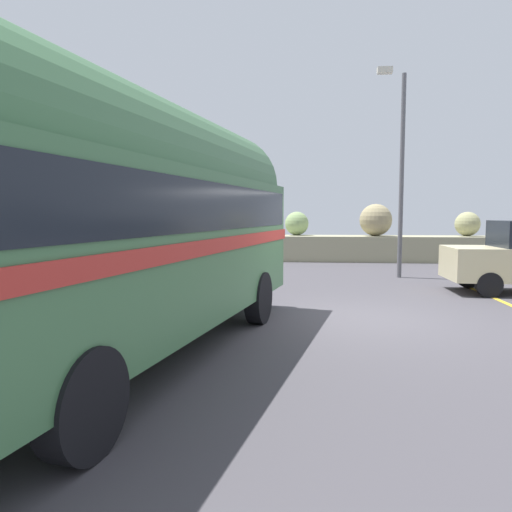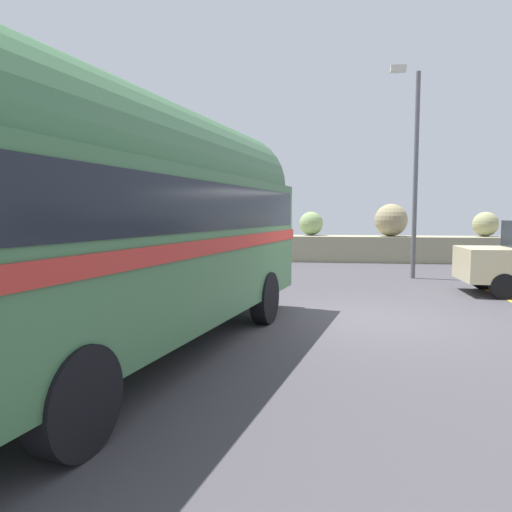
# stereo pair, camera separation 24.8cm
# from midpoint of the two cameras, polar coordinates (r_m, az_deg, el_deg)

# --- Properties ---
(ground) EXTENTS (32.00, 26.00, 0.02)m
(ground) POSITION_cam_midpoint_polar(r_m,az_deg,el_deg) (9.59, 13.62, -7.43)
(ground) COLOR #434046
(breakwater) EXTENTS (31.36, 1.92, 2.48)m
(breakwater) POSITION_cam_midpoint_polar(r_m,az_deg,el_deg) (21.19, 10.74, 1.28)
(breakwater) COLOR gray
(breakwater) RESTS_ON ground
(vintage_coach) EXTENTS (4.01, 8.88, 3.70)m
(vintage_coach) POSITION_cam_midpoint_polar(r_m,az_deg,el_deg) (6.89, -13.40, 4.85)
(vintage_coach) COLOR black
(vintage_coach) RESTS_ON ground
(lamp_post) EXTENTS (1.00, 0.89, 6.39)m
(lamp_post) POSITION_cam_midpoint_polar(r_m,az_deg,el_deg) (15.90, 18.59, 10.36)
(lamp_post) COLOR #5B5B60
(lamp_post) RESTS_ON ground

